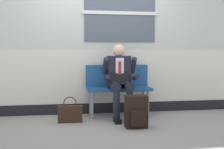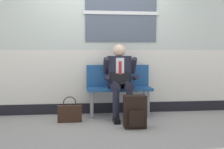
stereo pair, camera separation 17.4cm
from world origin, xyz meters
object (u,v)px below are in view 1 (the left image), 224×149
bench_with_person (118,85)px  person_seated (120,78)px  backpack (136,112)px  handbag (70,113)px

bench_with_person → person_seated: 0.24m
bench_with_person → person_seated: size_ratio=0.90×
bench_with_person → person_seated: (-0.00, -0.20, 0.14)m
bench_with_person → person_seated: bearing=-90.0°
bench_with_person → person_seated: person_seated is taller
bench_with_person → backpack: bearing=-82.2°
backpack → handbag: (-0.97, 0.47, -0.09)m
backpack → handbag: size_ratio=1.16×
handbag → backpack: bearing=-25.8°
handbag → person_seated: bearing=13.5°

